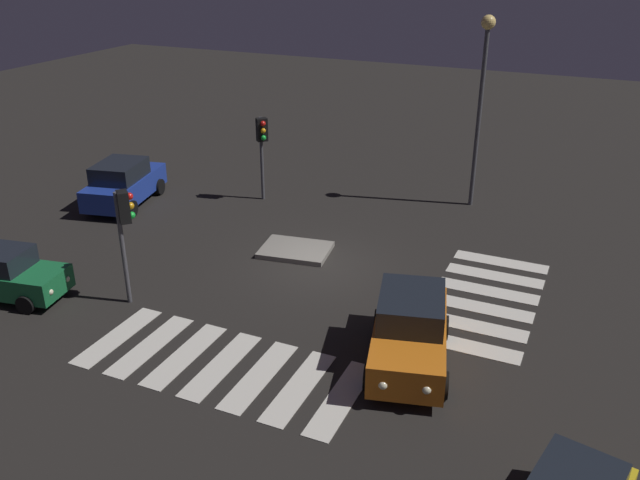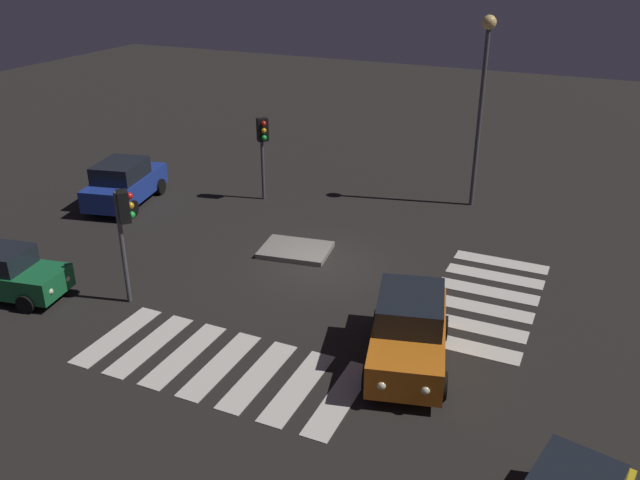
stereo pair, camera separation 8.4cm
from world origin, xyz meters
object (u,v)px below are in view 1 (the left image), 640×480
Objects in this scene: traffic_island at (295,250)px; car_blue at (124,183)px; car_orange at (410,331)px; traffic_light_west at (262,139)px; street_lamp at (483,80)px; car_green at (5,274)px; traffic_light_south at (124,220)px.

car_blue is at bearing 171.17° from traffic_island.
traffic_light_west is (-9.28, 9.01, 1.80)m from car_orange.
street_lamp reaches higher than car_blue.
traffic_island is at bearing -144.35° from car_orange.
car_orange is at bearing -85.25° from street_lamp.
car_orange is at bearing 0.97° from traffic_light_west.
traffic_light_west reaches higher than car_green.
traffic_light_west is 0.47× the size of street_lamp.
traffic_light_south is at bearing -121.78° from street_lamp.
car_orange is 12.94m from street_lamp.
car_green is 11.45m from traffic_light_west.
car_orange is (5.73, -4.84, 0.85)m from traffic_island.
car_green is 1.07× the size of traffic_light_south.
traffic_light_west is 9.20m from street_lamp.
traffic_island is 0.74× the size of traffic_light_west.
car_green is at bearing -61.91° from traffic_light_west.
car_orange reaches higher than car_blue.
car_orange is 13.06m from traffic_light_west.
car_blue reaches higher than car_green.
car_green is 0.84× the size of car_blue.
traffic_light_west is at bearing 130.35° from traffic_island.
street_lamp is (4.72, 7.32, 5.17)m from traffic_island.
car_green is at bearing -179.11° from car_blue.
street_lamp is at bearing 57.17° from traffic_island.
traffic_island is 0.58× the size of car_blue.
car_blue is 6.16m from traffic_light_west.
traffic_light_south reaches higher than traffic_light_west.
traffic_light_west is (5.17, 2.82, 1.80)m from car_blue.
traffic_light_south is (-3.05, -5.23, 2.67)m from traffic_island.
car_green is at bearing -136.06° from traffic_island.
car_orange reaches higher than car_green.
traffic_light_west is at bearing 46.44° from traffic_light_south.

